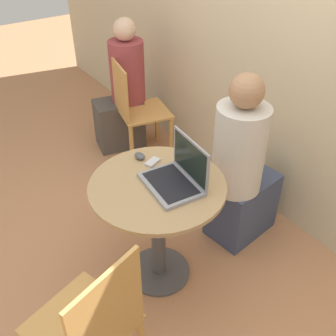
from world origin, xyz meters
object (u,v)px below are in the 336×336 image
object	(u,v)px
chair_empty	(92,329)
person_seated	(241,175)
laptop	(177,176)
cell_phone	(153,162)

from	to	relation	value
chair_empty	person_seated	bearing A→B (deg)	107.49
laptop	cell_phone	size ratio (longest dim) A/B	3.44
cell_phone	chair_empty	world-z (taller)	chair_empty
laptop	chair_empty	distance (m)	0.84
chair_empty	person_seated	size ratio (longest dim) A/B	0.75
laptop	cell_phone	bearing A→B (deg)	-179.44
cell_phone	chair_empty	xyz separation A→B (m)	(0.58, -0.70, -0.25)
chair_empty	cell_phone	bearing A→B (deg)	129.74
chair_empty	person_seated	world-z (taller)	person_seated
chair_empty	person_seated	xyz separation A→B (m)	(-0.39, 1.23, 0.04)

